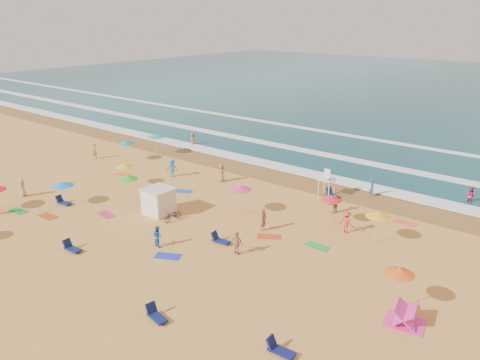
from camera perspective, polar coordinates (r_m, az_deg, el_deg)
The scene contains 13 objects.
ground at distance 37.08m, azimuth -5.50°, elevation -4.68°, with size 220.00×220.00×0.00m, color gold.
ocean at distance 111.76m, azimuth 26.25°, elevation 9.71°, with size 220.00×140.00×0.18m, color #0C4756.
wet_sand at distance 46.21m, azimuth 5.26°, elevation 0.29°, with size 220.00×220.00×0.00m, color olive.
surf_foam at distance 53.45m, azimuth 10.50°, elevation 2.81°, with size 200.00×18.70×0.05m.
cabana at distance 38.03m, azimuth -9.90°, elevation -2.63°, with size 2.00×2.00×2.00m, color white.
cabana_roof at distance 37.65m, azimuth -9.99°, elevation -1.13°, with size 2.20×2.20×0.12m, color silver.
bicycle at distance 36.76m, azimuth -8.20°, elevation -4.28°, with size 0.58×1.66×0.87m, color black.
lifeguard_stand at distance 41.76m, azimuth 10.52°, elevation -0.56°, with size 1.20×1.20×2.10m, color white, non-canonical shape.
beach_umbrellas at distance 36.04m, azimuth -3.51°, elevation -1.66°, with size 48.81×28.17×0.79m.
loungers at distance 29.63m, azimuth 3.25°, elevation -10.85°, with size 40.16×22.45×0.34m.
towels at distance 35.32m, azimuth -6.08°, elevation -5.96°, with size 39.57×21.45×0.03m.
popup_tents at distance 29.97m, azimuth 26.12°, elevation -11.69°, with size 6.18×11.26×1.20m.
beachgoers at distance 40.07m, azimuth 0.30°, elevation -1.47°, with size 45.22×27.75×2.06m.
Camera 1 is at (23.73, -24.17, 15.10)m, focal length 35.00 mm.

